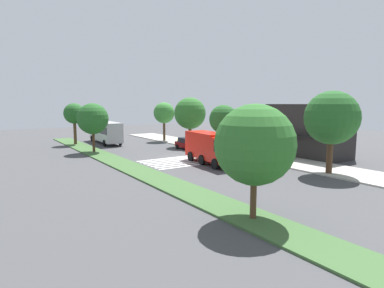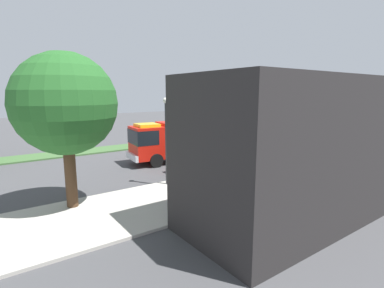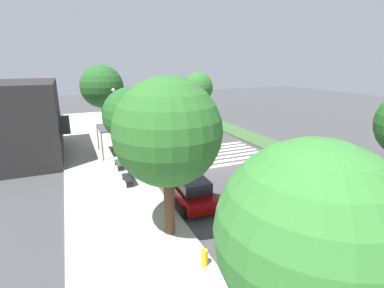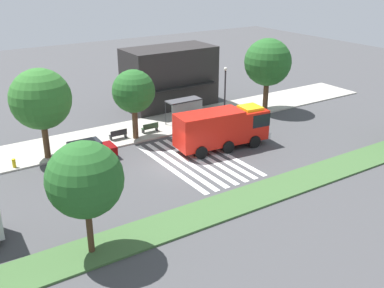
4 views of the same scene
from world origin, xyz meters
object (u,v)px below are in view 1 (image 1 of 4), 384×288
object	(u,v)px
bench_west_of_shelter	(220,147)
street_lamp	(279,134)
sidewalk_tree_far_east	(332,118)
fire_hydrant	(178,142)
median_tree_far_west	(74,114)
sidewalk_tree_west	(190,113)
bus_stop_shelter	(258,143)
fire_truck	(213,147)
sidewalk_tree_center	(223,119)
median_tree_west	(93,119)
transit_bus	(105,131)
parked_car_mid	(241,154)
bench_near_shelter	(236,150)
sidewalk_tree_far_west	(164,113)
parked_car_west	(187,144)
median_tree_center	(255,145)

from	to	relation	value
bench_west_of_shelter	street_lamp	distance (m)	11.66
sidewalk_tree_far_east	fire_hydrant	distance (m)	27.02
sidewalk_tree_far_east	median_tree_far_west	distance (m)	38.36
sidewalk_tree_west	sidewalk_tree_far_east	distance (m)	23.78
bus_stop_shelter	street_lamp	world-z (taller)	street_lamp
bus_stop_shelter	street_lamp	bearing A→B (deg)	-15.11
fire_hydrant	fire_truck	bearing A→B (deg)	-18.34
sidewalk_tree_center	median_tree_west	xyz separation A→B (m)	(-9.97, -14.41, 0.07)
bench_west_of_shelter	sidewalk_tree_far_east	bearing A→B (deg)	-2.17
fire_hydrant	median_tree_west	bearing A→B (deg)	-86.19
bench_west_of_shelter	transit_bus	bearing A→B (deg)	-150.21
parked_car_mid	sidewalk_tree_west	world-z (taller)	sidewalk_tree_west
bench_west_of_shelter	bench_near_shelter	bearing A→B (deg)	0.00
fire_truck	bench_west_of_shelter	size ratio (longest dim) A/B	5.43
sidewalk_tree_far_east	sidewalk_tree_west	bearing A→B (deg)	180.00
transit_bus	median_tree_far_west	size ratio (longest dim) A/B	1.72
parked_car_mid	bus_stop_shelter	size ratio (longest dim) A/B	1.24
parked_car_mid	sidewalk_tree_far_west	world-z (taller)	sidewalk_tree_far_west
street_lamp	bus_stop_shelter	bearing A→B (deg)	164.89
transit_bus	bus_stop_shelter	xyz separation A→B (m)	(25.24, 10.31, -0.26)
bench_near_shelter	street_lamp	size ratio (longest dim) A/B	0.29
parked_car_west	sidewalk_tree_far_east	size ratio (longest dim) A/B	0.59
fire_truck	street_lamp	xyz separation A→B (m)	(4.24, 5.57, 1.46)
bench_west_of_shelter	fire_hydrant	bearing A→B (deg)	-173.09
bench_near_shelter	sidewalk_tree_far_west	bearing A→B (deg)	-177.97
median_tree_west	median_tree_center	size ratio (longest dim) A/B	1.01
fire_truck	parked_car_west	distance (m)	11.75
median_tree_center	median_tree_west	bearing A→B (deg)	180.00
fire_truck	fire_hydrant	xyz separation A→B (m)	(-16.49, 5.47, -1.46)
bench_near_shelter	sidewalk_tree_far_east	distance (m)	14.64
bus_stop_shelter	median_tree_far_west	xyz separation A→B (m)	(-25.71, -15.09, 3.12)
street_lamp	sidewalk_tree_west	bearing A→B (deg)	178.72
transit_bus	sidewalk_tree_far_west	distance (m)	10.48
median_tree_center	bench_near_shelter	bearing A→B (deg)	140.81
fire_truck	median_tree_center	bearing A→B (deg)	-23.94
sidewalk_tree_far_east	median_tree_far_west	size ratio (longest dim) A/B	1.17
parked_car_west	transit_bus	xyz separation A→B (m)	(-13.91, -7.44, 1.27)
bench_near_shelter	median_tree_far_west	bearing A→B (deg)	-145.26
sidewalk_tree_center	bench_west_of_shelter	bearing A→B (deg)	155.70
fire_truck	median_tree_far_west	xyz separation A→B (m)	(-25.46, -8.44, 3.06)
sidewalk_tree_west	fire_hydrant	world-z (taller)	sidewalk_tree_west
sidewalk_tree_center	median_tree_west	world-z (taller)	median_tree_west
bench_west_of_shelter	street_lamp	size ratio (longest dim) A/B	0.29
sidewalk_tree_center	fire_hydrant	xyz separation A→B (m)	(-10.90, -0.50, -4.04)
sidewalk_tree_center	fire_truck	bearing A→B (deg)	-46.85
bench_west_of_shelter	median_tree_center	distance (m)	26.72
parked_car_mid	median_tree_far_west	bearing A→B (deg)	-156.35
parked_car_west	bench_near_shelter	size ratio (longest dim) A/B	2.86
bench_west_of_shelter	sidewalk_tree_west	distance (m)	8.09
sidewalk_tree_west	fire_truck	bearing A→B (deg)	-23.55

